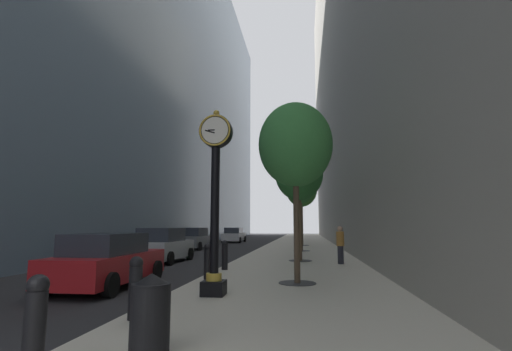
{
  "coord_description": "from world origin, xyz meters",
  "views": [
    {
      "loc": [
        3.46,
        -1.7,
        1.82
      ],
      "look_at": [
        0.91,
        17.39,
        4.46
      ],
      "focal_mm": 25.63,
      "sensor_mm": 36.0,
      "label": 1
    }
  ],
  "objects_px": {
    "bollard_fourth": "(208,260)",
    "pedestrian_walking": "(340,244)",
    "street_tree_near": "(295,145)",
    "street_tree_mid_near": "(299,173)",
    "car_grey_mid": "(195,239)",
    "car_white_trailing": "(234,235)",
    "trash_bin": "(150,313)",
    "car_silver_far": "(163,246)",
    "street_tree_mid_far": "(301,188)",
    "car_red_near": "(108,261)",
    "bollard_nearest": "(35,322)",
    "bollard_second": "(135,286)",
    "street_tree_far": "(301,189)",
    "street_clock": "(215,190)",
    "bollard_fifth": "(225,254)"
  },
  "relations": [
    {
      "from": "street_tree_far",
      "to": "pedestrian_walking",
      "type": "distance_m",
      "value": 15.62
    },
    {
      "from": "car_silver_far",
      "to": "bollard_fourth",
      "type": "bearing_deg",
      "value": -57.37
    },
    {
      "from": "bollard_fourth",
      "to": "pedestrian_walking",
      "type": "bearing_deg",
      "value": 48.57
    },
    {
      "from": "bollard_nearest",
      "to": "bollard_fifth",
      "type": "xyz_separation_m",
      "value": [
        0.0,
        10.08,
        0.0
      ]
    },
    {
      "from": "bollard_second",
      "to": "bollard_fifth",
      "type": "bearing_deg",
      "value": 90.0
    },
    {
      "from": "car_red_near",
      "to": "car_silver_far",
      "type": "bearing_deg",
      "value": 99.63
    },
    {
      "from": "street_tree_far",
      "to": "bollard_fourth",
      "type": "bearing_deg",
      "value": -97.99
    },
    {
      "from": "bollard_nearest",
      "to": "car_white_trailing",
      "type": "bearing_deg",
      "value": 97.37
    },
    {
      "from": "street_tree_mid_far",
      "to": "car_silver_far",
      "type": "height_order",
      "value": "street_tree_mid_far"
    },
    {
      "from": "car_grey_mid",
      "to": "car_white_trailing",
      "type": "relative_size",
      "value": 0.95
    },
    {
      "from": "bollard_fourth",
      "to": "trash_bin",
      "type": "bearing_deg",
      "value": -81.2
    },
    {
      "from": "street_tree_far",
      "to": "car_silver_far",
      "type": "relative_size",
      "value": 1.54
    },
    {
      "from": "bollard_second",
      "to": "bollard_fourth",
      "type": "xyz_separation_m",
      "value": [
        0.0,
        5.04,
        0.0
      ]
    },
    {
      "from": "street_tree_mid_near",
      "to": "car_white_trailing",
      "type": "xyz_separation_m",
      "value": [
        -7.45,
        21.64,
        -3.6
      ]
    },
    {
      "from": "bollard_fourth",
      "to": "street_tree_far",
      "type": "relative_size",
      "value": 0.17
    },
    {
      "from": "car_red_near",
      "to": "car_white_trailing",
      "type": "distance_m",
      "value": 29.21
    },
    {
      "from": "bollard_second",
      "to": "car_red_near",
      "type": "xyz_separation_m",
      "value": [
        -2.77,
        3.97,
        0.05
      ]
    },
    {
      "from": "car_white_trailing",
      "to": "street_tree_near",
      "type": "bearing_deg",
      "value": -75.37
    },
    {
      "from": "bollard_nearest",
      "to": "street_tree_mid_near",
      "type": "height_order",
      "value": "street_tree_mid_near"
    },
    {
      "from": "street_tree_mid_far",
      "to": "trash_bin",
      "type": "height_order",
      "value": "street_tree_mid_far"
    },
    {
      "from": "street_clock",
      "to": "car_silver_far",
      "type": "distance_m",
      "value": 10.33
    },
    {
      "from": "car_grey_mid",
      "to": "street_tree_mid_near",
      "type": "bearing_deg",
      "value": -49.9
    },
    {
      "from": "bollard_fourth",
      "to": "street_tree_near",
      "type": "height_order",
      "value": "street_tree_near"
    },
    {
      "from": "car_grey_mid",
      "to": "car_white_trailing",
      "type": "height_order",
      "value": "car_grey_mid"
    },
    {
      "from": "street_tree_mid_near",
      "to": "street_tree_far",
      "type": "relative_size",
      "value": 0.88
    },
    {
      "from": "bollard_nearest",
      "to": "bollard_fourth",
      "type": "bearing_deg",
      "value": 90.0
    },
    {
      "from": "car_red_near",
      "to": "car_silver_far",
      "type": "xyz_separation_m",
      "value": [
        -1.25,
        7.36,
        0.04
      ]
    },
    {
      "from": "car_grey_mid",
      "to": "car_white_trailing",
      "type": "distance_m",
      "value": 11.86
    },
    {
      "from": "street_tree_mid_near",
      "to": "street_tree_mid_far",
      "type": "height_order",
      "value": "street_tree_mid_near"
    },
    {
      "from": "street_tree_mid_near",
      "to": "trash_bin",
      "type": "xyz_separation_m",
      "value": [
        -1.79,
        -13.22,
        -3.7
      ]
    },
    {
      "from": "street_tree_near",
      "to": "street_tree_mid_near",
      "type": "distance_m",
      "value": 6.91
    },
    {
      "from": "street_tree_near",
      "to": "car_silver_far",
      "type": "bearing_deg",
      "value": 135.46
    },
    {
      "from": "bollard_second",
      "to": "car_white_trailing",
      "type": "height_order",
      "value": "car_white_trailing"
    },
    {
      "from": "street_clock",
      "to": "pedestrian_walking",
      "type": "bearing_deg",
      "value": 64.41
    },
    {
      "from": "street_tree_far",
      "to": "pedestrian_walking",
      "type": "bearing_deg",
      "value": -83.19
    },
    {
      "from": "car_silver_far",
      "to": "bollard_fifth",
      "type": "bearing_deg",
      "value": -43.07
    },
    {
      "from": "street_tree_far",
      "to": "car_white_trailing",
      "type": "bearing_deg",
      "value": 133.64
    },
    {
      "from": "bollard_nearest",
      "to": "bollard_fifth",
      "type": "height_order",
      "value": "same"
    },
    {
      "from": "street_tree_mid_near",
      "to": "trash_bin",
      "type": "height_order",
      "value": "street_tree_mid_near"
    },
    {
      "from": "bollard_nearest",
      "to": "street_tree_far",
      "type": "bearing_deg",
      "value": 84.17
    },
    {
      "from": "street_clock",
      "to": "car_red_near",
      "type": "relative_size",
      "value": 1.01
    },
    {
      "from": "bollard_nearest",
      "to": "street_tree_near",
      "type": "bearing_deg",
      "value": 68.15
    },
    {
      "from": "bollard_second",
      "to": "street_tree_near",
      "type": "height_order",
      "value": "street_tree_near"
    },
    {
      "from": "street_clock",
      "to": "car_white_trailing",
      "type": "distance_m",
      "value": 31.24
    },
    {
      "from": "street_tree_near",
      "to": "pedestrian_walking",
      "type": "xyz_separation_m",
      "value": [
        1.79,
        5.73,
        -3.25
      ]
    },
    {
      "from": "bollard_nearest",
      "to": "bollard_second",
      "type": "relative_size",
      "value": 1.0
    },
    {
      "from": "trash_bin",
      "to": "car_grey_mid",
      "type": "distance_m",
      "value": 23.91
    },
    {
      "from": "car_white_trailing",
      "to": "trash_bin",
      "type": "bearing_deg",
      "value": -80.78
    },
    {
      "from": "pedestrian_walking",
      "to": "car_white_trailing",
      "type": "height_order",
      "value": "pedestrian_walking"
    },
    {
      "from": "street_tree_near",
      "to": "car_red_near",
      "type": "bearing_deg",
      "value": -173.88
    }
  ]
}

